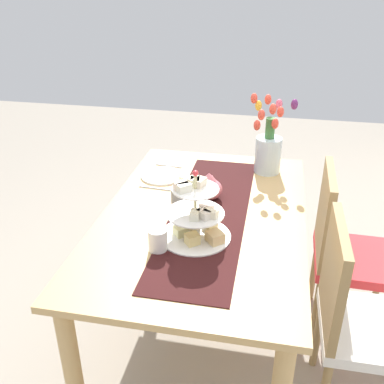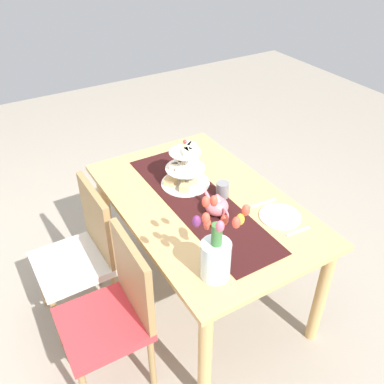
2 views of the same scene
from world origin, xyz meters
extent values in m
plane|color=gray|center=(0.00, 0.00, 0.00)|extent=(8.00, 8.00, 0.00)
cube|color=tan|center=(0.00, 0.00, 0.75)|extent=(1.45, 0.92, 0.03)
cylinder|color=tan|center=(-0.66, -0.39, 0.37)|extent=(0.07, 0.07, 0.74)
cylinder|color=tan|center=(0.66, -0.39, 0.37)|extent=(0.07, 0.07, 0.74)
cylinder|color=tan|center=(-0.66, 0.39, 0.37)|extent=(0.07, 0.07, 0.74)
cylinder|color=olive|center=(-0.44, 0.94, 0.21)|extent=(0.04, 0.04, 0.41)
cylinder|color=olive|center=(-0.08, 0.58, 0.21)|extent=(0.04, 0.04, 0.41)
cylinder|color=olive|center=(-0.44, 0.58, 0.21)|extent=(0.04, 0.04, 0.41)
cube|color=red|center=(-0.26, 0.76, 0.43)|extent=(0.43, 0.43, 0.05)
cube|color=olive|center=(-0.26, 0.57, 0.69)|extent=(0.42, 0.04, 0.45)
cylinder|color=olive|center=(0.07, 0.58, 0.21)|extent=(0.04, 0.04, 0.41)
cube|color=silver|center=(0.24, 0.76, 0.43)|extent=(0.42, 0.42, 0.05)
cube|color=olive|center=(0.25, 0.57, 0.69)|extent=(0.42, 0.04, 0.45)
cube|color=black|center=(0.00, 0.03, 0.77)|extent=(1.22, 0.34, 0.00)
cylinder|color=beige|center=(0.20, 0.00, 0.91)|extent=(0.01, 0.01, 0.28)
cylinder|color=white|center=(0.20, 0.00, 0.78)|extent=(0.30, 0.30, 0.01)
cylinder|color=white|center=(0.20, 0.00, 0.89)|extent=(0.24, 0.24, 0.01)
cylinder|color=white|center=(0.20, 0.00, 1.00)|extent=(0.19, 0.19, 0.01)
cube|color=#E4C87D|center=(0.26, 0.00, 0.80)|extent=(0.07, 0.07, 0.04)
cube|color=#DFBB7E|center=(0.23, 0.09, 0.80)|extent=(0.09, 0.09, 0.04)
cube|color=#E8D082|center=(0.12, 0.05, 0.80)|extent=(0.07, 0.07, 0.05)
cube|color=beige|center=(0.15, -0.03, 0.80)|extent=(0.08, 0.08, 0.04)
cube|color=beige|center=(0.21, -0.06, 0.80)|extent=(0.07, 0.07, 0.04)
cube|color=beige|center=(0.25, 0.01, 0.91)|extent=(0.06, 0.04, 0.03)
cube|color=silver|center=(0.24, 0.04, 0.91)|extent=(0.06, 0.07, 0.03)
cube|color=beige|center=(0.22, 0.07, 0.91)|extent=(0.05, 0.06, 0.03)
cube|color=silver|center=(0.18, 0.04, 0.91)|extent=(0.06, 0.07, 0.03)
cube|color=beige|center=(0.18, 0.01, 1.02)|extent=(0.06, 0.05, 0.03)
cube|color=#EFEAC1|center=(0.17, -0.01, 1.02)|extent=(0.06, 0.04, 0.03)
cube|color=#F0EAC1|center=(0.17, -0.04, 1.02)|extent=(0.06, 0.07, 0.03)
cube|color=beige|center=(0.22, -0.05, 1.02)|extent=(0.06, 0.07, 0.03)
cube|color=#ECE5C9|center=(0.24, -0.04, 1.02)|extent=(0.06, 0.07, 0.03)
sphere|color=red|center=(0.20, 0.00, 1.07)|extent=(0.02, 0.02, 0.02)
ellipsoid|color=#D66B75|center=(-0.15, 0.00, 0.82)|extent=(0.13, 0.13, 0.10)
cone|color=#D66B75|center=(-0.15, 0.00, 0.89)|extent=(0.06, 0.06, 0.04)
cylinder|color=#D66B75|center=(-0.06, 0.00, 0.83)|extent=(0.07, 0.02, 0.06)
torus|color=#D66B75|center=(-0.23, 0.00, 0.82)|extent=(0.07, 0.01, 0.07)
cylinder|color=silver|center=(-0.53, 0.26, 0.87)|extent=(0.14, 0.14, 0.20)
cylinder|color=#3D7538|center=(-0.53, 0.26, 1.02)|extent=(0.05, 0.05, 0.12)
ellipsoid|color=#EF4C38|center=(-0.45, 0.27, 1.15)|extent=(0.04, 0.04, 0.06)
ellipsoid|color=#EF4C38|center=(-0.49, 0.29, 1.06)|extent=(0.04, 0.04, 0.06)
ellipsoid|color=#EF4C38|center=(-0.51, 0.31, 1.12)|extent=(0.04, 0.04, 0.06)
ellipsoid|color=#6B2860|center=(-0.54, 0.37, 1.15)|extent=(0.04, 0.04, 0.06)
ellipsoid|color=#E5607A|center=(-0.60, 0.30, 1.13)|extent=(0.04, 0.04, 0.06)
ellipsoid|color=#EF4C38|center=(-0.62, 0.24, 1.15)|extent=(0.04, 0.04, 0.06)
ellipsoid|color=yellow|center=(-0.59, 0.19, 1.12)|extent=(0.04, 0.04, 0.06)
ellipsoid|color=#EF4C38|center=(-0.59, 0.16, 1.16)|extent=(0.04, 0.04, 0.06)
ellipsoid|color=#EF4C38|center=(-0.49, 0.19, 1.05)|extent=(0.04, 0.04, 0.06)
ellipsoid|color=#EF4C38|center=(-0.43, 0.21, 1.12)|extent=(0.04, 0.04, 0.06)
cylinder|color=white|center=(-0.35, -0.29, 0.77)|extent=(0.23, 0.23, 0.01)
cube|color=silver|center=(-0.49, -0.29, 0.77)|extent=(0.03, 0.15, 0.01)
cube|color=silver|center=(-0.20, -0.29, 0.77)|extent=(0.03, 0.17, 0.01)
cylinder|color=slate|center=(-0.03, -0.12, 0.82)|extent=(0.08, 0.08, 0.09)
cylinder|color=white|center=(0.32, -0.13, 0.82)|extent=(0.08, 0.08, 0.09)
camera|label=1|loc=(1.73, 0.29, 1.79)|focal=41.27mm
camera|label=2|loc=(-1.66, 1.06, 2.23)|focal=39.23mm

